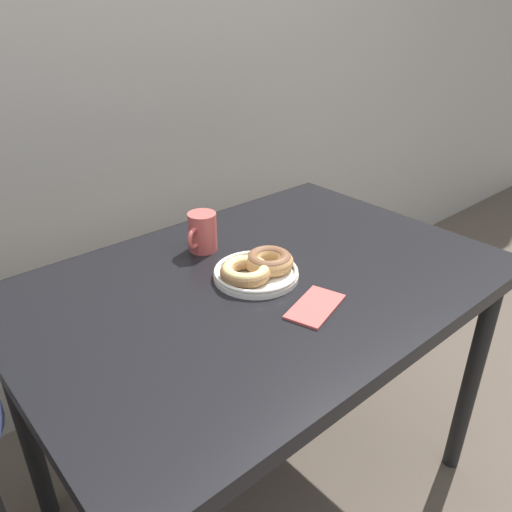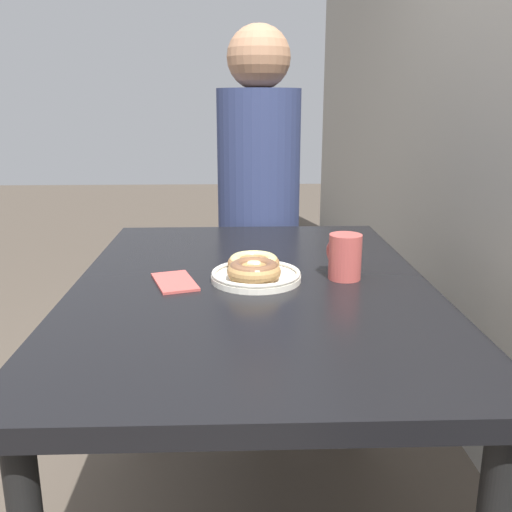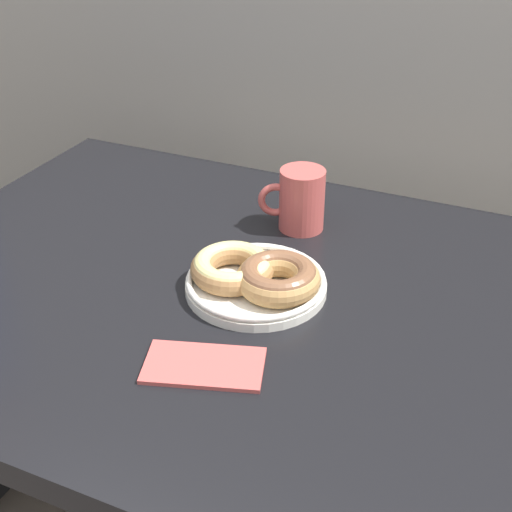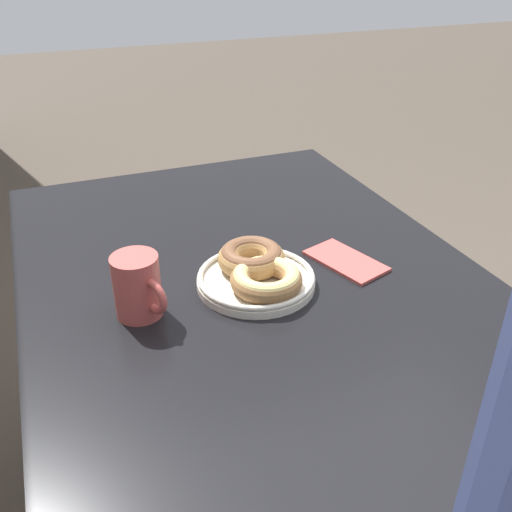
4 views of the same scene
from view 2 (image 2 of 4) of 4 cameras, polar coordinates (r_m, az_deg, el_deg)
The scene contains 5 objects.
dining_table at distance 1.35m, azimuth -0.34°, elevation -5.86°, with size 1.20×0.82×0.77m.
donut_plate at distance 1.33m, azimuth -0.14°, elevation -1.37°, with size 0.22×0.21×0.06m.
coffee_mug at distance 1.36m, azimuth 8.83°, elevation -0.01°, with size 0.11×0.08×0.11m.
person_figure at distance 2.09m, azimuth 0.27°, elevation 3.13°, with size 0.35×0.29×1.42m.
napkin at distance 1.34m, azimuth -8.11°, elevation -2.52°, with size 0.17×0.13×0.01m.
Camera 2 is at (1.26, 0.31, 1.18)m, focal length 40.00 mm.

